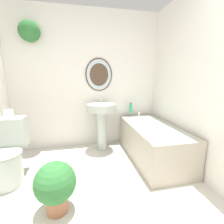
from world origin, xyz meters
The scene contains 9 objects.
wall_back centered at (-0.06, 2.50, 1.26)m, with size 2.71×0.32×2.40m.
wall_right centered at (1.33, 1.24, 1.20)m, with size 0.06×2.60×2.40m.
toilet centered at (-1.04, 1.56, 0.34)m, with size 0.38×0.59×0.76m.
pedestal_sink centered at (0.21, 2.19, 0.61)m, with size 0.50×0.50×0.92m.
bathtub centered at (0.94, 1.72, 0.28)m, with size 0.67×1.42×0.61m.
shampoo_bottle centered at (0.79, 2.37, 0.69)m, with size 0.06×0.06×0.18m.
potted_plant centered at (-0.42, 0.93, 0.29)m, with size 0.39×0.39×0.51m.
bath_mat centered at (0.21, 1.56, 0.01)m, with size 0.57×0.32×0.02m.
toilet_paper_roll centered at (-1.04, 1.75, 0.81)m, with size 0.11×0.11×0.10m.
Camera 1 is at (-0.18, -0.48, 1.27)m, focal length 26.00 mm.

